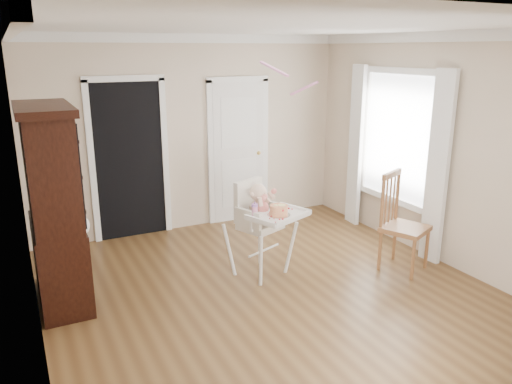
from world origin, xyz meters
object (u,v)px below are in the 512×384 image
cake (279,210)px  sippy_cup (255,209)px  dining_chair (402,225)px  high_chair (261,217)px  china_cabinet (55,207)px

cake → sippy_cup: sippy_cup is taller
dining_chair → high_chair: bearing=134.9°
cake → dining_chair: bearing=-12.8°
high_chair → dining_chair: 1.66m
high_chair → dining_chair: dining_chair is taller
sippy_cup → high_chair: bearing=45.0°
high_chair → dining_chair: (1.54, -0.59, -0.15)m
cake → dining_chair: 1.52m
sippy_cup → china_cabinet: china_cabinet is taller
sippy_cup → dining_chair: size_ratio=0.14×
dining_chair → china_cabinet: bearing=141.0°
high_chair → dining_chair: size_ratio=0.97×
sippy_cup → china_cabinet: (-1.95, 0.52, 0.16)m
cake → china_cabinet: bearing=164.0°
cake → sippy_cup: size_ratio=1.52×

